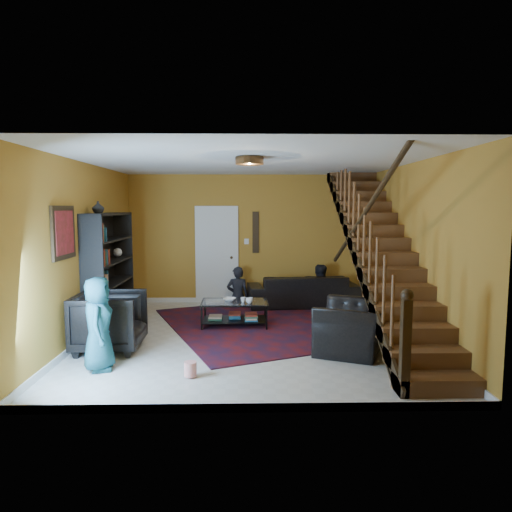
% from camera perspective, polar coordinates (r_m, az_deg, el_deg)
% --- Properties ---
extents(floor, '(5.50, 5.50, 0.00)m').
position_cam_1_polar(floor, '(7.53, -0.82, -10.06)').
color(floor, beige).
rests_on(floor, ground).
extents(room, '(5.50, 5.50, 5.50)m').
position_cam_1_polar(room, '(8.90, -9.54, -7.27)').
color(room, '#AE7A26').
rests_on(room, ground).
extents(staircase, '(0.95, 5.02, 3.18)m').
position_cam_1_polar(staircase, '(7.57, 15.43, 0.61)').
color(staircase, brown).
rests_on(staircase, floor).
extents(bookshelf, '(0.35, 1.80, 2.00)m').
position_cam_1_polar(bookshelf, '(8.26, -17.79, -2.06)').
color(bookshelf, black).
rests_on(bookshelf, floor).
extents(door, '(0.82, 0.05, 2.05)m').
position_cam_1_polar(door, '(10.03, -4.90, -0.03)').
color(door, silver).
rests_on(door, floor).
extents(framed_picture, '(0.04, 0.74, 0.74)m').
position_cam_1_polar(framed_picture, '(6.83, -22.95, 2.72)').
color(framed_picture, maroon).
rests_on(framed_picture, room).
extents(wall_hanging, '(0.14, 0.03, 0.90)m').
position_cam_1_polar(wall_hanging, '(9.98, -0.05, 2.98)').
color(wall_hanging, black).
rests_on(wall_hanging, room).
extents(ceiling_fixture, '(0.40, 0.40, 0.10)m').
position_cam_1_polar(ceiling_fixture, '(6.46, -0.83, 11.83)').
color(ceiling_fixture, '#3F2814').
rests_on(ceiling_fixture, room).
extents(rug, '(4.39, 4.64, 0.02)m').
position_cam_1_polar(rug, '(8.30, 1.24, -8.44)').
color(rug, '#4F0E0F').
rests_on(rug, floor).
extents(sofa, '(2.37, 1.11, 0.67)m').
position_cam_1_polar(sofa, '(9.76, 5.84, -4.30)').
color(sofa, black).
rests_on(sofa, floor).
extents(armchair_left, '(0.97, 0.94, 0.87)m').
position_cam_1_polar(armchair_left, '(7.08, -17.79, -7.77)').
color(armchair_left, black).
rests_on(armchair_left, floor).
extents(armchair_right, '(1.32, 1.40, 0.72)m').
position_cam_1_polar(armchair_right, '(6.84, 12.02, -8.73)').
color(armchair_right, black).
rests_on(armchair_right, floor).
extents(person_adult_a, '(0.48, 0.32, 1.30)m').
position_cam_1_polar(person_adult_a, '(9.77, -2.30, -5.09)').
color(person_adult_a, black).
rests_on(person_adult_a, sofa).
extents(person_adult_b, '(0.68, 0.55, 1.34)m').
position_cam_1_polar(person_adult_b, '(9.88, 7.88, -4.90)').
color(person_adult_b, black).
rests_on(person_adult_b, sofa).
extents(person_child, '(0.50, 0.66, 1.22)m').
position_cam_1_polar(person_child, '(6.25, -19.12, -8.00)').
color(person_child, '#195660').
rests_on(person_child, armchair_left).
extents(coffee_table, '(1.17, 0.69, 0.44)m').
position_cam_1_polar(coffee_table, '(8.13, -2.69, -6.98)').
color(coffee_table, black).
rests_on(coffee_table, floor).
extents(cup_a, '(0.16, 0.16, 0.10)m').
position_cam_1_polar(cup_a, '(7.91, -0.83, -5.58)').
color(cup_a, '#999999').
rests_on(cup_a, coffee_table).
extents(cup_b, '(0.11, 0.11, 0.08)m').
position_cam_1_polar(cup_b, '(8.00, -1.63, -5.48)').
color(cup_b, '#999999').
rests_on(cup_b, coffee_table).
extents(bowl, '(0.27, 0.27, 0.05)m').
position_cam_1_polar(bowl, '(8.11, -3.33, -5.44)').
color(bowl, '#999999').
rests_on(bowl, coffee_table).
extents(vase, '(0.18, 0.18, 0.19)m').
position_cam_1_polar(vase, '(7.70, -19.14, 5.77)').
color(vase, '#999999').
rests_on(vase, bookshelf).
extents(popcorn_bucket, '(0.18, 0.18, 0.18)m').
position_cam_1_polar(popcorn_bucket, '(5.86, -8.20, -13.80)').
color(popcorn_bucket, red).
rests_on(popcorn_bucket, rug).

